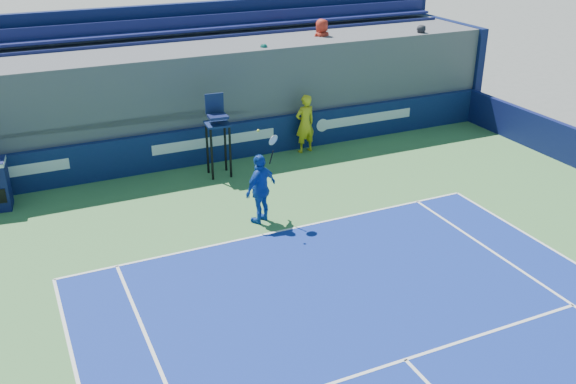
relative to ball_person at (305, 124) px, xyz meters
name	(u,v)px	position (x,y,z in m)	size (l,w,h in m)	color
ball_person	(305,124)	(0.00, 0.00, 0.00)	(0.71, 0.46, 1.94)	gold
back_hoarding	(214,144)	(-3.00, 0.40, -0.38)	(20.40, 0.21, 1.20)	#0D1B4D
umpire_chair	(217,127)	(-3.21, -0.67, 0.55)	(0.75, 0.75, 2.48)	black
tennis_player	(261,188)	(-3.25, -4.09, -0.04)	(1.17, 0.91, 2.57)	#1646B3
stadium_seating	(193,90)	(-2.98, 2.46, 0.85)	(21.00, 4.05, 4.40)	#57575D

